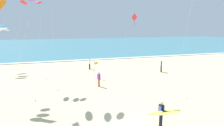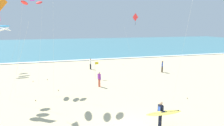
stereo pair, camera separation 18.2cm
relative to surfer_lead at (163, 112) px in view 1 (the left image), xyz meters
The scene contains 10 objects.
ocean_water 54.66m from the surfer_lead, 91.76° to the left, with size 160.00×60.00×0.08m, color teal.
shoreline_foam 25.00m from the surfer_lead, 93.85° to the left, with size 160.00×0.99×0.01m, color white.
surfer_lead is the anchor object (origin of this frame).
kite_arc_cobalt_low 23.71m from the surfer_lead, 124.03° to the left, with size 2.69×2.95×6.34m.
kite_arc_violet_close 15.67m from the surfer_lead, 127.03° to the left, with size 2.21×3.01×8.87m.
kite_diamond_scarlet_outer 18.48m from the surfer_lead, 73.82° to the left, with size 1.22×2.92×8.07m.
bystander_white_top 17.40m from the surfer_lead, 95.65° to the left, with size 0.25×0.49×1.59m.
bystander_blue_top 14.93m from the surfer_lead, 59.95° to the left, with size 0.32×0.44×1.59m.
bystander_purple_top 9.33m from the surfer_lead, 102.92° to the left, with size 0.30×0.46×1.59m.
lifeguard_flag 12.34m from the surfer_lead, 98.87° to the left, with size 0.45×0.05×2.10m.
Camera 1 is at (-4.32, -9.16, 6.29)m, focal length 30.27 mm.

